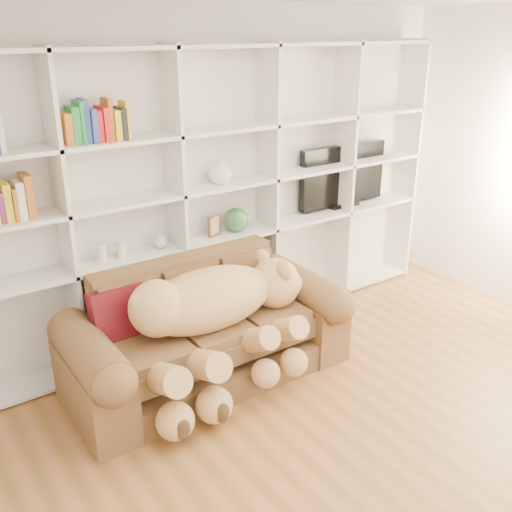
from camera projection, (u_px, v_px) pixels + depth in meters
floor at (431, 477)px, 3.41m from camera, size 5.00×5.00×0.00m
wall_back at (211, 174)px, 4.81m from camera, size 5.00×0.02×2.70m
bookshelf at (194, 186)px, 4.59m from camera, size 4.43×0.35×2.40m
sofa at (206, 337)px, 4.29m from camera, size 2.09×0.90×0.88m
teddy_bear at (216, 314)px, 4.04m from camera, size 1.52×0.85×0.88m
throw_pillow at (119, 315)px, 3.96m from camera, size 0.39×0.23×0.40m
gift_box at (300, 328)px, 4.83m from camera, size 0.34×0.32×0.26m
tv at (342, 176)px, 5.50m from camera, size 1.01×0.18×0.60m
picture_frame at (214, 225)px, 4.75m from camera, size 0.14×0.07×0.18m
green_vase at (236, 220)px, 4.87m from camera, size 0.21×0.21×0.21m
figurine_tall at (101, 253)px, 4.24m from camera, size 0.09×0.09×0.15m
figurine_short at (121, 250)px, 4.33m from camera, size 0.09×0.09×0.12m
snow_globe at (160, 242)px, 4.51m from camera, size 0.11×0.11×0.11m
shelf_vase at (220, 171)px, 4.62m from camera, size 0.23×0.23×0.20m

